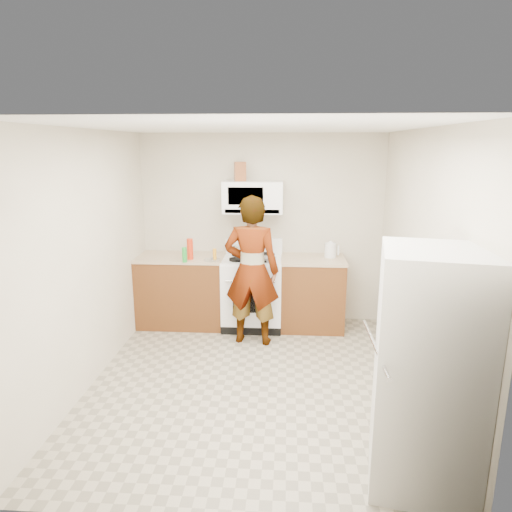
# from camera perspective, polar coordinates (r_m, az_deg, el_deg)

# --- Properties ---
(floor) EXTENTS (3.60, 3.60, 0.00)m
(floor) POSITION_cam_1_polar(r_m,az_deg,el_deg) (4.83, -0.57, -15.35)
(floor) COLOR gray
(floor) RESTS_ON ground
(back_wall) EXTENTS (3.20, 0.02, 2.50)m
(back_wall) POSITION_cam_1_polar(r_m,az_deg,el_deg) (6.11, 0.70, 3.38)
(back_wall) COLOR beige
(back_wall) RESTS_ON floor
(right_wall) EXTENTS (0.02, 3.60, 2.50)m
(right_wall) POSITION_cam_1_polar(r_m,az_deg,el_deg) (4.53, 19.89, -1.13)
(right_wall) COLOR beige
(right_wall) RESTS_ON floor
(cabinet_left) EXTENTS (1.12, 0.62, 0.90)m
(cabinet_left) POSITION_cam_1_polar(r_m,az_deg,el_deg) (6.16, -9.21, -4.39)
(cabinet_left) COLOR brown
(cabinet_left) RESTS_ON floor
(counter_left) EXTENTS (1.14, 0.64, 0.03)m
(counter_left) POSITION_cam_1_polar(r_m,az_deg,el_deg) (6.03, -9.38, -0.17)
(counter_left) COLOR tan
(counter_left) RESTS_ON cabinet_left
(cabinet_right) EXTENTS (0.80, 0.62, 0.90)m
(cabinet_right) POSITION_cam_1_polar(r_m,az_deg,el_deg) (6.02, 7.02, -4.76)
(cabinet_right) COLOR brown
(cabinet_right) RESTS_ON floor
(counter_right) EXTENTS (0.82, 0.64, 0.03)m
(counter_right) POSITION_cam_1_polar(r_m,az_deg,el_deg) (5.89, 7.15, -0.44)
(counter_right) COLOR tan
(counter_right) RESTS_ON cabinet_right
(gas_range) EXTENTS (0.76, 0.65, 1.13)m
(gas_range) POSITION_cam_1_polar(r_m,az_deg,el_deg) (6.00, -0.44, -4.34)
(gas_range) COLOR white
(gas_range) RESTS_ON floor
(microwave) EXTENTS (0.76, 0.38, 0.40)m
(microwave) POSITION_cam_1_polar(r_m,az_deg,el_deg) (5.87, -0.37, 7.40)
(microwave) COLOR white
(microwave) RESTS_ON back_wall
(person) EXTENTS (0.70, 0.50, 1.80)m
(person) POSITION_cam_1_polar(r_m,az_deg,el_deg) (5.39, -0.53, -1.87)
(person) COLOR tan
(person) RESTS_ON floor
(fridge) EXTENTS (0.81, 0.81, 1.70)m
(fridge) POSITION_cam_1_polar(r_m,az_deg,el_deg) (3.41, 20.77, -13.29)
(fridge) COLOR silver
(fridge) RESTS_ON floor
(kettle) EXTENTS (0.18, 0.18, 0.18)m
(kettle) POSITION_cam_1_polar(r_m,az_deg,el_deg) (5.95, 9.29, 0.71)
(kettle) COLOR silver
(kettle) RESTS_ON counter_right
(jug) EXTENTS (0.17, 0.17, 0.24)m
(jug) POSITION_cam_1_polar(r_m,az_deg,el_deg) (5.86, -2.01, 10.52)
(jug) COLOR brown
(jug) RESTS_ON microwave
(saucepan) EXTENTS (0.23, 0.23, 0.11)m
(saucepan) POSITION_cam_1_polar(r_m,az_deg,el_deg) (5.99, -1.85, 0.80)
(saucepan) COLOR silver
(saucepan) RESTS_ON gas_range
(tray) EXTENTS (0.29, 0.24, 0.05)m
(tray) POSITION_cam_1_polar(r_m,az_deg,el_deg) (5.72, 1.08, -0.37)
(tray) COLOR silver
(tray) RESTS_ON gas_range
(bottle_spray) EXTENTS (0.10, 0.10, 0.26)m
(bottle_spray) POSITION_cam_1_polar(r_m,az_deg,el_deg) (5.82, -8.25, 0.87)
(bottle_spray) COLOR red
(bottle_spray) RESTS_ON counter_left
(bottle_hot_sauce) EXTENTS (0.06, 0.06, 0.14)m
(bottle_hot_sauce) POSITION_cam_1_polar(r_m,az_deg,el_deg) (5.76, -5.19, 0.22)
(bottle_hot_sauce) COLOR orange
(bottle_hot_sauce) RESTS_ON counter_left
(bottle_green_cap) EXTENTS (0.07, 0.07, 0.18)m
(bottle_green_cap) POSITION_cam_1_polar(r_m,az_deg,el_deg) (5.69, -8.93, 0.15)
(bottle_green_cap) COLOR #1A942B
(bottle_green_cap) RESTS_ON counter_left
(pot_lid) EXTENTS (0.28, 0.28, 0.01)m
(pot_lid) POSITION_cam_1_polar(r_m,az_deg,el_deg) (5.76, -5.51, -0.48)
(pot_lid) COLOR silver
(pot_lid) RESTS_ON counter_left
(broom) EXTENTS (0.19, 0.25, 1.32)m
(broom) POSITION_cam_1_polar(r_m,az_deg,el_deg) (5.64, 16.19, -4.12)
(broom) COLOR white
(broom) RESTS_ON floor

